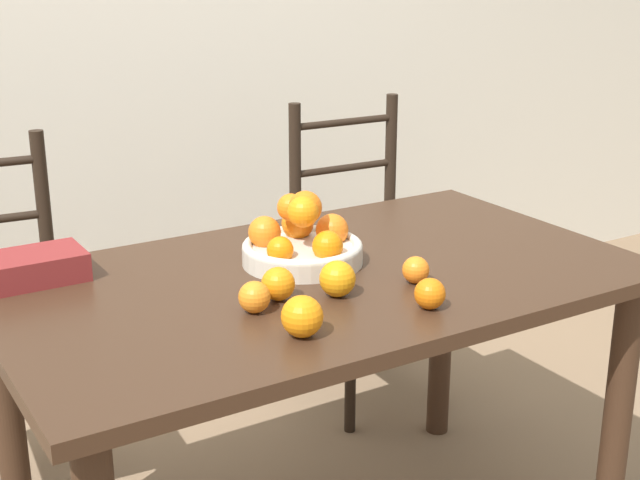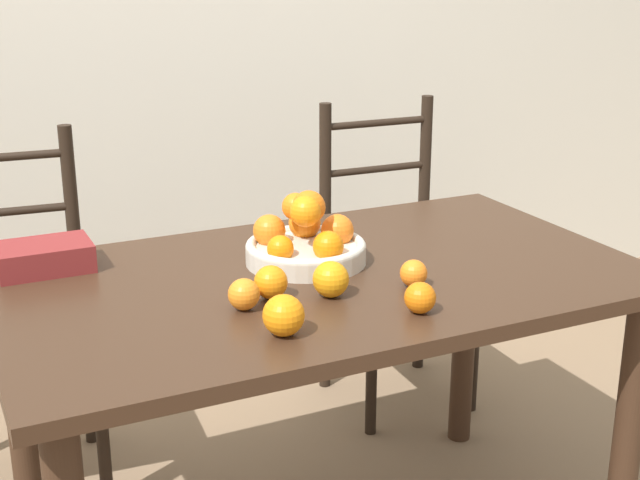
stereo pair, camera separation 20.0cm
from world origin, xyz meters
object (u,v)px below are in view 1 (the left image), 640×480
at_px(orange_loose_3, 302,316).
at_px(orange_loose_5, 430,294).
at_px(orange_loose_1, 416,270).
at_px(chair_right, 364,264).
at_px(orange_loose_2, 254,297).
at_px(book_stack, 35,267).
at_px(fruit_bowl, 301,242).
at_px(orange_loose_0, 337,279).
at_px(orange_loose_4, 278,284).

height_order(orange_loose_3, orange_loose_5, orange_loose_3).
relative_size(orange_loose_1, chair_right, 0.06).
xyz_separation_m(orange_loose_2, orange_loose_3, (0.02, -0.15, 0.01)).
height_order(orange_loose_2, chair_right, chair_right).
xyz_separation_m(orange_loose_5, book_stack, (-0.65, 0.59, -0.00)).
bearing_deg(book_stack, orange_loose_5, -42.22).
bearing_deg(orange_loose_5, orange_loose_3, 176.66).
distance_m(orange_loose_2, book_stack, 0.54).
relative_size(orange_loose_1, orange_loose_5, 0.93).
bearing_deg(orange_loose_2, fruit_bowl, 42.10).
xyz_separation_m(fruit_bowl, orange_loose_2, (-0.23, -0.21, -0.02)).
distance_m(orange_loose_1, chair_right, 1.04).
bearing_deg(fruit_bowl, orange_loose_0, -100.42).
bearing_deg(orange_loose_1, book_stack, 147.53).
height_order(orange_loose_5, chair_right, chair_right).
bearing_deg(book_stack, orange_loose_1, -32.47).
height_order(orange_loose_2, orange_loose_5, same).
xyz_separation_m(orange_loose_1, orange_loose_2, (-0.38, 0.04, 0.00)).
height_order(orange_loose_0, book_stack, orange_loose_0).
xyz_separation_m(chair_right, book_stack, (-1.18, -0.42, 0.34)).
xyz_separation_m(orange_loose_2, orange_loose_4, (0.07, 0.03, 0.00)).
bearing_deg(chair_right, orange_loose_2, -133.58).
xyz_separation_m(orange_loose_3, chair_right, (0.82, 0.99, -0.35)).
height_order(fruit_bowl, orange_loose_3, fruit_bowl).
distance_m(orange_loose_5, chair_right, 1.18).
xyz_separation_m(orange_loose_1, orange_loose_3, (-0.36, -0.12, 0.01)).
bearing_deg(orange_loose_4, chair_right, 46.21).
xyz_separation_m(orange_loose_2, book_stack, (-0.33, 0.42, -0.00)).
distance_m(orange_loose_3, book_stack, 0.67).
distance_m(orange_loose_0, chair_right, 1.12).
relative_size(orange_loose_0, orange_loose_5, 1.20).
distance_m(orange_loose_0, orange_loose_3, 0.22).
xyz_separation_m(orange_loose_4, chair_right, (0.77, 0.80, -0.34)).
bearing_deg(book_stack, fruit_bowl, -20.21).
bearing_deg(book_stack, orange_loose_3, -58.15).
height_order(orange_loose_3, book_stack, orange_loose_3).
relative_size(orange_loose_4, book_stack, 0.34).
height_order(orange_loose_3, chair_right, chair_right).
bearing_deg(fruit_bowl, orange_loose_5, -77.59).
bearing_deg(book_stack, orange_loose_2, -51.60).
height_order(orange_loose_3, orange_loose_4, orange_loose_3).
bearing_deg(orange_loose_0, orange_loose_1, -7.11).
bearing_deg(orange_loose_4, book_stack, 136.50).
distance_m(orange_loose_4, orange_loose_5, 0.32).
relative_size(fruit_bowl, chair_right, 0.28).
bearing_deg(book_stack, chair_right, 19.47).
bearing_deg(orange_loose_2, orange_loose_0, -3.63).
bearing_deg(orange_loose_1, orange_loose_4, 167.27).
height_order(chair_right, book_stack, chair_right).
relative_size(orange_loose_3, book_stack, 0.39).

